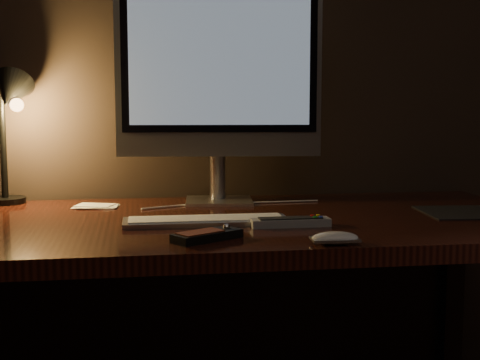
{
  "coord_description": "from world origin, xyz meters",
  "views": [
    {
      "loc": [
        -0.23,
        0.26,
        1.03
      ],
      "look_at": [
        0.01,
        1.73,
        0.86
      ],
      "focal_mm": 50.0,
      "sensor_mm": 36.0,
      "label": 1
    }
  ],
  "objects": [
    {
      "name": "mousepad",
      "position": [
        0.63,
        1.83,
        0.75
      ],
      "size": [
        0.28,
        0.23,
        0.0
      ],
      "primitive_type": "cube",
      "rotation": [
        0.0,
        0.0,
        -0.09
      ],
      "color": "black",
      "rests_on": "desk"
    },
    {
      "name": "desk",
      "position": [
        0.0,
        1.93,
        0.62
      ],
      "size": [
        1.6,
        0.75,
        0.75
      ],
      "color": "#34120B",
      "rests_on": "ground"
    },
    {
      "name": "mouse",
      "position": [
        0.16,
        1.52,
        0.76
      ],
      "size": [
        0.1,
        0.05,
        0.02
      ],
      "primitive_type": "ellipsoid",
      "rotation": [
        0.0,
        0.0,
        -0.05
      ],
      "color": "white",
      "rests_on": "desk"
    },
    {
      "name": "keyboard",
      "position": [
        -0.07,
        1.79,
        0.76
      ],
      "size": [
        0.39,
        0.11,
        0.01
      ],
      "primitive_type": "cube",
      "rotation": [
        0.0,
        0.0,
        -0.01
      ],
      "color": "silver",
      "rests_on": "desk"
    },
    {
      "name": "papers",
      "position": [
        -0.34,
        2.08,
        0.75
      ],
      "size": [
        0.13,
        0.1,
        0.01
      ],
      "primitive_type": "cube",
      "rotation": [
        0.0,
        0.0,
        -0.21
      ],
      "color": "white",
      "rests_on": "desk"
    },
    {
      "name": "tv_remote",
      "position": [
        0.12,
        1.72,
        0.76
      ],
      "size": [
        0.18,
        0.05,
        0.02
      ],
      "rotation": [
        0.0,
        0.0,
        0.0
      ],
      "color": "gray",
      "rests_on": "desk"
    },
    {
      "name": "monitor",
      "position": [
        0.0,
        2.11,
        1.1
      ],
      "size": [
        0.57,
        0.18,
        0.6
      ],
      "rotation": [
        0.0,
        0.0,
        -0.1
      ],
      "color": "silver",
      "rests_on": "desk"
    },
    {
      "name": "media_remote",
      "position": [
        -0.08,
        1.6,
        0.76
      ],
      "size": [
        0.16,
        0.13,
        0.03
      ],
      "rotation": [
        0.0,
        0.0,
        0.56
      ],
      "color": "black",
      "rests_on": "desk"
    },
    {
      "name": "cable",
      "position": [
        0.03,
        2.06,
        0.75
      ],
      "size": [
        0.49,
        0.1,
        0.0
      ],
      "primitive_type": "cylinder",
      "rotation": [
        0.0,
        1.57,
        0.19
      ],
      "color": "white",
      "rests_on": "desk"
    },
    {
      "name": "desk_lamp",
      "position": [
        -0.57,
        2.16,
        1.0
      ],
      "size": [
        0.17,
        0.19,
        0.38
      ],
      "rotation": [
        0.0,
        0.0,
        0.28
      ],
      "color": "black",
      "rests_on": "desk"
    }
  ]
}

